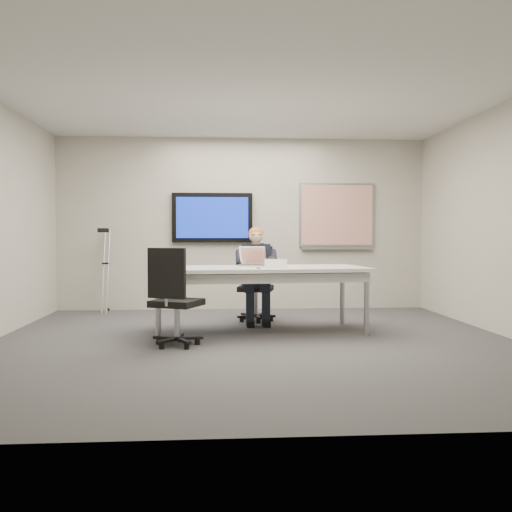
{
  "coord_description": "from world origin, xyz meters",
  "views": [
    {
      "loc": [
        -0.44,
        -6.34,
        1.2
      ],
      "look_at": [
        0.05,
        0.71,
        0.95
      ],
      "focal_mm": 40.0,
      "sensor_mm": 36.0,
      "label": 1
    }
  ],
  "objects": [
    {
      "name": "seated_person",
      "position": [
        0.12,
        1.46,
        0.53
      ],
      "size": [
        0.42,
        0.72,
        1.33
      ],
      "rotation": [
        0.0,
        0.0,
        -0.07
      ],
      "color": "#1E2132",
      "rests_on": "office_chair_far"
    },
    {
      "name": "ceiling",
      "position": [
        0.0,
        0.0,
        2.8
      ],
      "size": [
        6.0,
        6.0,
        0.02
      ],
      "primitive_type": "cube",
      "color": "silver",
      "rests_on": "wall_back"
    },
    {
      "name": "wall_back",
      "position": [
        0.0,
        3.0,
        1.4
      ],
      "size": [
        6.0,
        0.02,
        2.8
      ],
      "primitive_type": "cube",
      "color": "#ACA89B",
      "rests_on": "ground"
    },
    {
      "name": "office_chair_far",
      "position": [
        0.13,
        1.71,
        0.33
      ],
      "size": [
        0.6,
        0.6,
        1.06
      ],
      "rotation": [
        0.0,
        0.0,
        -0.22
      ],
      "color": "black",
      "rests_on": "ground"
    },
    {
      "name": "name_tent",
      "position": [
        0.28,
        0.5,
        0.87
      ],
      "size": [
        0.28,
        0.17,
        0.11
      ],
      "primitive_type": null,
      "rotation": [
        0.0,
        0.0,
        -0.38
      ],
      "color": "white",
      "rests_on": "conference_table"
    },
    {
      "name": "office_chair_near",
      "position": [
        -0.89,
        -0.14,
        0.34
      ],
      "size": [
        0.68,
        0.68,
        1.08
      ],
      "rotation": [
        0.0,
        0.0,
        2.72
      ],
      "color": "black",
      "rests_on": "ground"
    },
    {
      "name": "tv_display",
      "position": [
        -0.5,
        2.95,
        1.5
      ],
      "size": [
        1.3,
        0.09,
        0.8
      ],
      "color": "black",
      "rests_on": "wall_back"
    },
    {
      "name": "wall_front",
      "position": [
        0.0,
        -3.0,
        1.4
      ],
      "size": [
        6.0,
        0.02,
        2.8
      ],
      "primitive_type": "cube",
      "color": "#ACA89B",
      "rests_on": "ground"
    },
    {
      "name": "conference_table",
      "position": [
        0.09,
        0.71,
        0.72
      ],
      "size": [
        2.74,
        1.36,
        0.82
      ],
      "rotation": [
        0.0,
        0.0,
        0.1
      ],
      "color": "silver",
      "rests_on": "ground"
    },
    {
      "name": "whiteboard",
      "position": [
        1.55,
        2.97,
        1.53
      ],
      "size": [
        1.25,
        0.08,
        1.1
      ],
      "color": "#92949A",
      "rests_on": "wall_back"
    },
    {
      "name": "floor",
      "position": [
        0.0,
        0.0,
        0.0
      ],
      "size": [
        6.0,
        6.0,
        0.02
      ],
      "primitive_type": "cube",
      "color": "#353538",
      "rests_on": "ground"
    },
    {
      "name": "pen",
      "position": [
        0.06,
        0.41,
        0.82
      ],
      "size": [
        0.05,
        0.14,
        0.01
      ],
      "primitive_type": "cylinder",
      "rotation": [
        0.0,
        1.57,
        1.82
      ],
      "color": "black",
      "rests_on": "conference_table"
    },
    {
      "name": "laptop",
      "position": [
        0.04,
        1.01,
        0.88
      ],
      "size": [
        0.42,
        0.45,
        0.25
      ],
      "rotation": [
        0.0,
        0.0,
        -0.38
      ],
      "color": "#BBBBBE",
      "rests_on": "conference_table"
    },
    {
      "name": "crutch",
      "position": [
        -2.17,
        2.74,
        0.68
      ],
      "size": [
        0.4,
        0.8,
        1.42
      ],
      "primitive_type": null,
      "rotation": [
        -0.27,
        0.0,
        -0.29
      ],
      "color": "#ADB0B5",
      "rests_on": "ground"
    }
  ]
}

